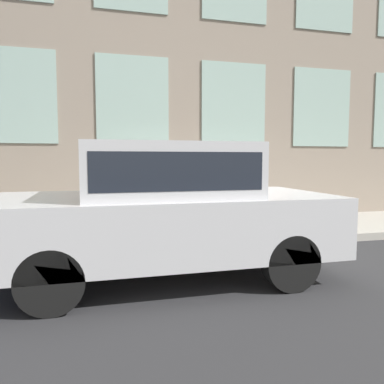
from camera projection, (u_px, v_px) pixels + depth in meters
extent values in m
plane|color=#2D2D30|center=(221.00, 250.00, 6.56)|extent=(80.00, 80.00, 0.00)
cube|color=#B2ADA3|center=(200.00, 232.00, 7.81)|extent=(2.60, 60.00, 0.15)
cube|color=gray|center=(183.00, 57.00, 8.87)|extent=(0.30, 40.00, 8.05)
cube|color=#9EBCB2|center=(322.00, 108.00, 9.74)|extent=(0.03, 1.64, 1.99)
cube|color=#9EBCB2|center=(234.00, 104.00, 9.11)|extent=(0.03, 1.64, 1.99)
cube|color=#9EBCB2|center=(133.00, 100.00, 8.49)|extent=(0.03, 1.64, 1.99)
cube|color=#9EBCB2|center=(16.00, 95.00, 7.86)|extent=(0.03, 1.64, 1.99)
cylinder|color=red|center=(184.00, 235.00, 7.08)|extent=(0.31, 0.31, 0.04)
cylinder|color=red|center=(184.00, 221.00, 7.06)|extent=(0.23, 0.23, 0.57)
sphere|color=maroon|center=(184.00, 206.00, 7.03)|extent=(0.24, 0.24, 0.24)
cylinder|color=black|center=(184.00, 202.00, 7.03)|extent=(0.08, 0.08, 0.10)
cylinder|color=red|center=(192.00, 217.00, 7.10)|extent=(0.09, 0.10, 0.09)
cylinder|color=red|center=(175.00, 218.00, 7.01)|extent=(0.09, 0.10, 0.09)
cylinder|color=#998466|center=(201.00, 214.00, 7.45)|extent=(0.11, 0.11, 0.72)
cylinder|color=#998466|center=(199.00, 213.00, 7.59)|extent=(0.11, 0.11, 0.72)
cube|color=#1E59A5|center=(200.00, 182.00, 7.47)|extent=(0.20, 0.14, 0.54)
cylinder|color=#1E59A5|center=(202.00, 182.00, 7.33)|extent=(0.08, 0.08, 0.51)
cylinder|color=#1E59A5|center=(198.00, 181.00, 7.60)|extent=(0.08, 0.08, 0.51)
sphere|color=beige|center=(200.00, 162.00, 7.43)|extent=(0.24, 0.24, 0.24)
cylinder|color=black|center=(50.00, 281.00, 3.83)|extent=(0.24, 0.70, 0.70)
cylinder|color=black|center=(64.00, 243.00, 5.58)|extent=(0.24, 0.70, 0.70)
cylinder|color=black|center=(290.00, 262.00, 4.53)|extent=(0.24, 0.70, 0.70)
cylinder|color=black|center=(235.00, 234.00, 6.28)|extent=(0.24, 0.70, 0.70)
cube|color=silver|center=(165.00, 223.00, 5.02)|extent=(2.06, 4.42, 0.77)
cube|color=silver|center=(165.00, 170.00, 4.96)|extent=(1.81, 2.12, 0.68)
cube|color=#1E232D|center=(165.00, 170.00, 4.96)|extent=(1.82, 1.95, 0.43)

